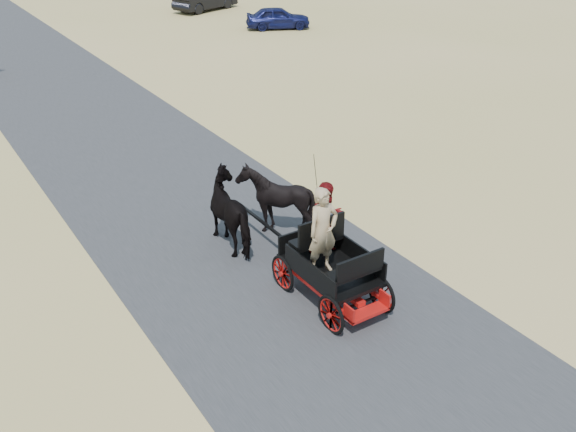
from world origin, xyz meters
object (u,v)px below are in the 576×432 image
horse_right (275,200)px  horse_left (235,212)px  carriage (331,284)px  car_a (278,18)px

horse_right → horse_left: bearing=0.0°
carriage → horse_left: 3.09m
horse_right → car_a: horse_right is taller
horse_left → car_a: 24.08m
horse_right → carriage: bearing=79.6°
horse_left → car_a: horse_left is taller
carriage → car_a: (13.08, 22.85, 0.25)m
carriage → horse_right: (0.55, 3.00, 0.49)m
carriage → horse_left: (-0.55, 3.00, 0.49)m
horse_left → horse_right: bearing=-180.0°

